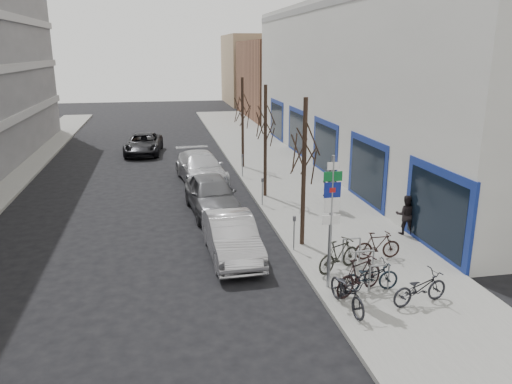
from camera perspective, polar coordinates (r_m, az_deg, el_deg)
name	(u,v)px	position (r m, az deg, el deg)	size (l,w,h in m)	color
ground	(250,298)	(15.01, -0.70, -12.07)	(120.00, 120.00, 0.00)	black
sidewalk_east	(302,195)	(25.03, 5.29, -0.31)	(5.00, 70.00, 0.15)	slate
commercial_building	(468,84)	(34.97, 23.04, 11.34)	(20.00, 32.00, 10.00)	#B7B7B2
brick_building_far	(301,79)	(55.30, 5.18, 12.71)	(12.00, 14.00, 8.00)	brown
tan_building_far	(274,69)	(69.91, 2.09, 13.83)	(13.00, 12.00, 9.00)	#937A5B
highway_sign_pole	(331,214)	(14.61, 8.58, -2.55)	(0.55, 0.10, 4.20)	gray
bike_rack	(364,260)	(16.27, 12.29, -7.56)	(0.66, 2.26, 0.83)	gray
tree_near	(305,138)	(17.52, 5.59, 6.18)	(1.80, 1.80, 5.50)	black
tree_mid	(265,115)	(23.75, 1.09, 8.81)	(1.80, 1.80, 5.50)	black
tree_far	(242,101)	(30.10, -1.56, 10.31)	(1.80, 1.80, 5.50)	black
meter_front	(294,230)	(17.75, 4.38, -4.32)	(0.10, 0.08, 1.27)	gray
meter_mid	(262,189)	(22.84, 0.73, 0.36)	(0.10, 0.08, 1.27)	gray
meter_back	(242,163)	(28.09, -1.57, 3.32)	(0.10, 0.08, 1.27)	gray
bike_near_left	(348,289)	(14.14, 10.44, -10.86)	(0.58, 1.92, 1.17)	black
bike_near_right	(359,275)	(15.03, 11.73, -9.26)	(0.57, 1.92, 1.17)	black
bike_mid_curb	(370,274)	(15.25, 12.90, -9.12)	(0.54, 1.78, 1.08)	black
bike_mid_inner	(339,255)	(16.40, 9.45, -7.07)	(0.54, 1.81, 1.10)	black
bike_far_curb	(420,285)	(14.91, 18.26, -10.10)	(0.55, 1.81, 1.11)	black
bike_far_inner	(378,245)	(17.56, 13.74, -5.92)	(0.49, 1.64, 0.99)	black
parked_car_front	(232,237)	(17.54, -2.81, -5.13)	(1.58, 4.53, 1.49)	#AEAEB3
parked_car_mid	(212,194)	(22.36, -5.08, -0.25)	(1.98, 4.93, 1.68)	#545459
parked_car_back	(201,167)	(27.72, -6.33, 2.80)	(2.23, 5.49, 1.59)	#B9BABF
lane_car	(144,144)	(35.99, -12.73, 5.39)	(2.34, 5.09, 1.41)	black
pedestrian_near	(330,188)	(22.40, 8.49, 0.45)	(0.72, 0.47, 1.97)	black
pedestrian_far	(405,214)	(20.08, 16.71, -2.47)	(0.58, 0.39, 1.58)	black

